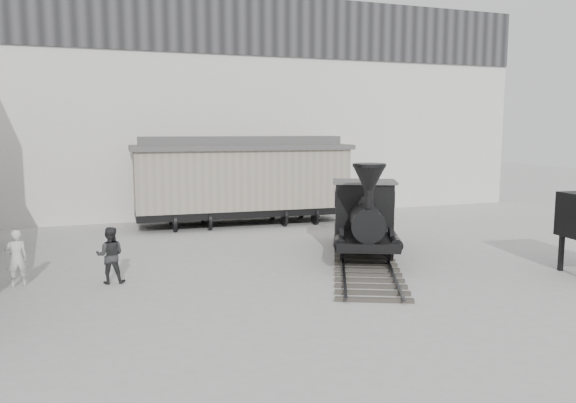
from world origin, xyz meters
name	(u,v)px	position (x,y,z in m)	size (l,w,h in m)	color
ground	(342,291)	(0.00, 0.00, 0.00)	(90.00, 90.00, 0.00)	#9E9E9B
north_wall	(217,106)	(0.00, 14.98, 5.55)	(34.00, 2.51, 11.00)	silver
locomotive	(364,222)	(2.50, 3.54, 1.21)	(5.69, 9.31, 3.29)	#36322B
boxcar	(242,179)	(0.29, 11.41, 2.13)	(10.08, 3.61, 4.07)	black
visitor_a	(16,258)	(-8.40, 3.55, 0.81)	(0.59, 0.39, 1.62)	silver
visitor_b	(110,255)	(-5.91, 3.03, 0.82)	(0.80, 0.62, 1.64)	#2B2B2C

